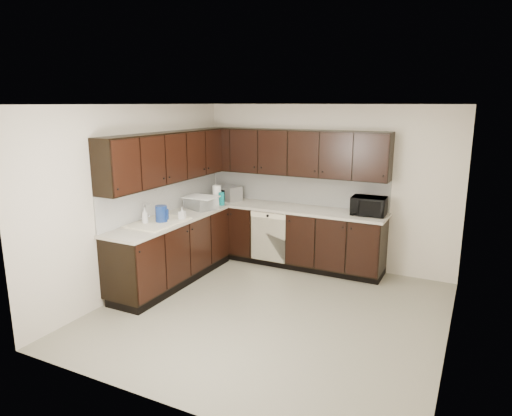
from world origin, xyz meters
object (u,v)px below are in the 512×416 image
at_px(microwave, 369,206).
at_px(storage_bin, 201,203).
at_px(toaster_oven, 228,193).
at_px(sink, 158,227).
at_px(blue_pitcher, 161,214).

xyz_separation_m(microwave, storage_bin, (-2.39, -0.72, -0.04)).
height_order(microwave, toaster_oven, microwave).
xyz_separation_m(sink, blue_pitcher, (0.04, 0.04, 0.18)).
bearing_deg(toaster_oven, blue_pitcher, -77.20).
relative_size(storage_bin, blue_pitcher, 1.95).
distance_m(microwave, toaster_oven, 2.31).
bearing_deg(blue_pitcher, toaster_oven, 69.99).
bearing_deg(sink, toaster_oven, 85.89).
height_order(sink, storage_bin, sink).
relative_size(toaster_oven, storage_bin, 0.83).
distance_m(microwave, storage_bin, 2.49).
bearing_deg(blue_pitcher, microwave, 17.90).
relative_size(sink, storage_bin, 1.76).
bearing_deg(microwave, sink, -146.69).
relative_size(sink, microwave, 1.70).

